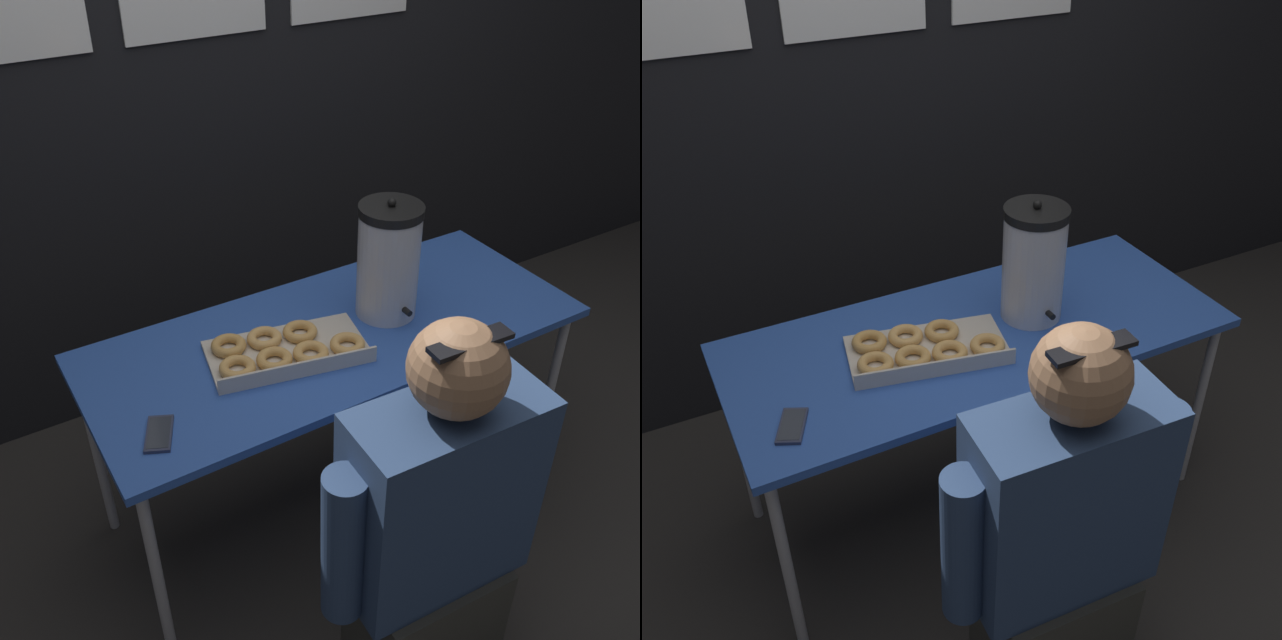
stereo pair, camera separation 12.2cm
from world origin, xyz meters
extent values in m
plane|color=#2D2B28|center=(0.00, 0.00, 0.00)|extent=(12.00, 12.00, 0.00)
cube|color=black|center=(0.00, 0.96, 1.27)|extent=(6.00, 0.10, 2.54)
cube|color=#2D56B2|center=(0.00, 0.00, 0.73)|extent=(1.56, 0.65, 0.03)
cylinder|color=#ADADB2|center=(-0.73, -0.28, 0.36)|extent=(0.03, 0.03, 0.71)
cylinder|color=#ADADB2|center=(0.73, -0.28, 0.36)|extent=(0.03, 0.03, 0.71)
cylinder|color=#ADADB2|center=(-0.73, 0.28, 0.36)|extent=(0.03, 0.03, 0.71)
cylinder|color=#ADADB2|center=(0.73, 0.28, 0.36)|extent=(0.03, 0.03, 0.71)
cube|color=beige|center=(-0.18, -0.02, 0.75)|extent=(0.51, 0.34, 0.02)
cube|color=beige|center=(-0.21, -0.14, 0.78)|extent=(0.46, 0.10, 0.04)
torus|color=#E0A85B|center=(-0.36, -0.05, 0.77)|extent=(0.14, 0.14, 0.03)
torus|color=#DCA357|center=(-0.25, -0.07, 0.77)|extent=(0.15, 0.15, 0.03)
torus|color=#DFA75B|center=(-0.14, -0.09, 0.77)|extent=(0.14, 0.14, 0.03)
torus|color=#E2AA5E|center=(-0.03, -0.11, 0.77)|extent=(0.11, 0.11, 0.03)
torus|color=tan|center=(-0.33, 0.06, 0.77)|extent=(0.12, 0.12, 0.03)
torus|color=#E6AE61|center=(-0.22, 0.04, 0.77)|extent=(0.12, 0.12, 0.03)
torus|color=#DBA357|center=(-0.12, 0.01, 0.77)|extent=(0.13, 0.13, 0.03)
cylinder|color=silver|center=(0.20, 0.01, 0.91)|extent=(0.19, 0.19, 0.34)
cylinder|color=black|center=(0.20, 0.01, 1.10)|extent=(0.20, 0.20, 0.03)
sphere|color=black|center=(0.20, 0.01, 1.13)|extent=(0.03, 0.03, 0.03)
cylinder|color=black|center=(0.20, -0.09, 0.80)|extent=(0.02, 0.05, 0.02)
cube|color=#2D334C|center=(-0.63, -0.16, 0.75)|extent=(0.12, 0.15, 0.01)
cube|color=#2D333D|center=(-0.63, -0.16, 0.75)|extent=(0.10, 0.13, 0.00)
cube|color=#33332D|center=(-0.12, -0.67, 0.21)|extent=(0.39, 0.28, 0.42)
cube|color=navy|center=(-0.12, -0.67, 0.70)|extent=(0.48, 0.24, 0.56)
sphere|color=#8E6647|center=(-0.12, -0.67, 1.09)|extent=(0.22, 0.22, 0.22)
cube|color=black|center=(-0.12, -0.69, 1.18)|extent=(0.19, 0.06, 0.01)
cylinder|color=navy|center=(0.15, -0.68, 0.67)|extent=(0.10, 0.10, 0.45)
cylinder|color=navy|center=(-0.39, -0.65, 0.67)|extent=(0.10, 0.10, 0.45)
camera|label=1|loc=(-0.97, -1.52, 2.02)|focal=40.00mm
camera|label=2|loc=(-0.87, -1.58, 2.02)|focal=40.00mm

